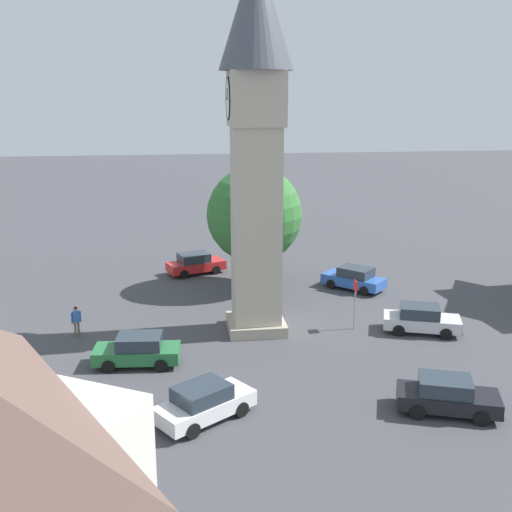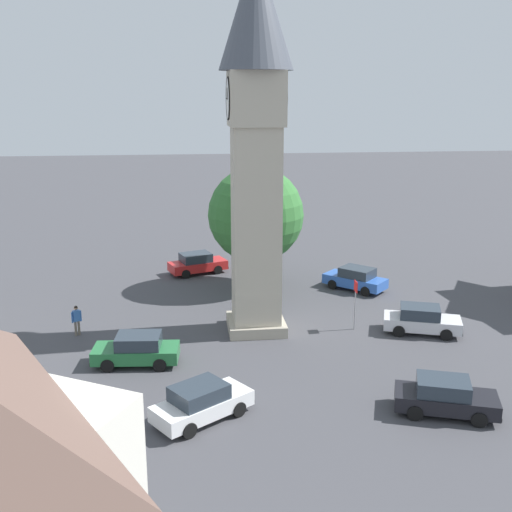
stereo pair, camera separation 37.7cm
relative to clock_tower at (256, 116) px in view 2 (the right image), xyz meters
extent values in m
plane|color=#424247|center=(0.00, 0.00, -11.61)|extent=(200.00, 200.00, 0.00)
cube|color=#A59C89|center=(0.00, 0.00, -11.31)|extent=(3.11, 3.11, 0.60)
cube|color=#B7AD99|center=(0.00, 0.00, -5.75)|extent=(2.49, 2.49, 10.52)
cube|color=#B7AD99|center=(0.00, 0.00, 0.88)|extent=(2.79, 2.79, 2.74)
cone|color=#474C56|center=(0.00, 0.00, 5.14)|extent=(3.76, 3.76, 5.78)
cylinder|color=white|center=(0.00, 1.42, 0.88)|extent=(2.09, 0.04, 2.09)
torus|color=black|center=(0.00, 1.43, 0.88)|extent=(2.15, 0.06, 2.15)
cube|color=black|center=(0.00, 1.46, 1.11)|extent=(0.05, 0.02, 0.59)
cube|color=black|center=(0.31, 1.46, 0.88)|extent=(0.79, 0.02, 0.04)
cylinder|color=white|center=(0.00, -1.42, 0.88)|extent=(2.09, 0.04, 2.09)
torus|color=black|center=(0.00, -1.43, 0.88)|extent=(2.15, 0.06, 2.15)
cube|color=#236B38|center=(-3.84, 6.30, -11.02)|extent=(2.04, 4.23, 0.64)
cube|color=#28333D|center=(-3.85, 6.15, -10.40)|extent=(1.73, 2.22, 0.64)
cylinder|color=black|center=(-4.53, 7.59, -11.29)|extent=(0.27, 0.66, 0.64)
cylinder|color=black|center=(-2.94, 7.46, -11.29)|extent=(0.27, 0.66, 0.64)
cylinder|color=black|center=(-4.74, 5.14, -11.29)|extent=(0.27, 0.66, 0.64)
cylinder|color=black|center=(-3.14, 5.01, -11.29)|extent=(0.27, 0.66, 0.64)
cube|color=black|center=(-3.67, 8.31, -11.24)|extent=(1.67, 0.26, 0.16)
cube|color=white|center=(-9.39, 3.27, -11.02)|extent=(3.72, 4.34, 0.64)
cube|color=#28333D|center=(-9.48, 3.39, -10.40)|extent=(2.47, 2.61, 0.64)
cylinder|color=black|center=(-8.04, 2.71, -11.29)|extent=(0.54, 0.65, 0.64)
cylinder|color=black|center=(-9.36, 1.80, -11.29)|extent=(0.54, 0.65, 0.64)
cylinder|color=black|center=(-9.43, 4.74, -11.29)|extent=(0.54, 0.65, 0.64)
cylinder|color=black|center=(-10.75, 3.83, -11.29)|extent=(0.54, 0.65, 0.64)
cube|color=black|center=(-8.25, 1.60, -11.24)|extent=(1.44, 1.04, 0.16)
cube|color=#2D5BB7|center=(6.36, -7.40, -11.02)|extent=(4.07, 4.13, 0.64)
cube|color=#28333D|center=(6.26, -7.51, -10.40)|extent=(2.58, 2.59, 0.64)
cylinder|color=black|center=(6.64, -5.96, -11.29)|extent=(0.60, 0.61, 0.64)
cylinder|color=black|center=(7.79, -7.07, -11.29)|extent=(0.60, 0.61, 0.64)
cylinder|color=black|center=(4.93, -7.72, -11.29)|extent=(0.60, 0.61, 0.64)
cylinder|color=black|center=(6.08, -8.84, -11.29)|extent=(0.60, 0.61, 0.64)
cube|color=black|center=(7.77, -5.95, -11.24)|extent=(1.28, 1.25, 0.16)
cube|color=red|center=(11.37, 2.94, -11.02)|extent=(2.98, 4.43, 0.64)
cube|color=#28333D|center=(11.32, 3.08, -10.40)|extent=(2.18, 2.50, 0.64)
cylinder|color=black|center=(12.54, 2.05, -11.29)|extent=(0.42, 0.68, 0.64)
cylinder|color=black|center=(11.03, 1.51, -11.29)|extent=(0.42, 0.68, 0.64)
cylinder|color=black|center=(11.71, 4.37, -11.29)|extent=(0.42, 0.68, 0.64)
cylinder|color=black|center=(10.20, 3.83, -11.29)|extent=(0.42, 0.68, 0.64)
cube|color=black|center=(12.05, 1.04, -11.24)|extent=(1.61, 0.67, 0.16)
cube|color=black|center=(-10.12, -6.65, -11.02)|extent=(2.94, 4.43, 0.64)
cube|color=#28333D|center=(-10.07, -6.51, -10.40)|extent=(2.16, 2.49, 0.64)
cylinder|color=black|center=(-9.76, -8.08, -11.29)|extent=(0.42, 0.68, 0.64)
cylinder|color=black|center=(-11.28, -7.56, -11.29)|extent=(0.42, 0.68, 0.64)
cylinder|color=black|center=(-8.96, -5.75, -11.29)|extent=(0.42, 0.68, 0.64)
cylinder|color=black|center=(-10.48, -5.23, -11.29)|extent=(0.42, 0.68, 0.64)
cube|color=black|center=(-10.78, -8.56, -11.24)|extent=(1.61, 0.65, 0.16)
cube|color=silver|center=(-1.57, -8.97, -11.02)|extent=(2.92, 4.43, 0.64)
cube|color=#28333D|center=(-1.52, -8.83, -10.40)|extent=(2.15, 2.49, 0.64)
cylinder|color=black|center=(-1.20, -10.39, -11.29)|extent=(0.41, 0.68, 0.64)
cylinder|color=black|center=(-2.72, -9.88, -11.29)|extent=(0.41, 0.68, 0.64)
cylinder|color=black|center=(-0.41, -8.06, -11.29)|extent=(0.41, 0.68, 0.64)
cylinder|color=black|center=(-1.93, -7.55, -11.29)|extent=(0.41, 0.68, 0.64)
cube|color=black|center=(-2.21, -10.89, -11.24)|extent=(1.62, 0.65, 0.16)
cylinder|color=#706656|center=(0.25, 9.82, -11.20)|extent=(0.13, 0.13, 0.82)
cylinder|color=#706656|center=(0.34, 9.66, -11.20)|extent=(0.13, 0.13, 0.82)
cube|color=#386BB7|center=(0.29, 9.74, -10.49)|extent=(0.37, 0.42, 0.60)
cylinder|color=#386BB7|center=(0.18, 9.95, -10.54)|extent=(0.09, 0.09, 0.60)
cylinder|color=#386BB7|center=(0.41, 9.54, -10.54)|extent=(0.09, 0.09, 0.60)
sphere|color=tan|center=(0.29, 9.74, -10.04)|extent=(0.22, 0.22, 0.22)
sphere|color=black|center=(0.28, 9.74, -10.02)|extent=(0.20, 0.20, 0.20)
cylinder|color=brown|center=(7.82, -0.90, -10.23)|extent=(0.44, 0.44, 2.75)
sphere|color=#337033|center=(7.82, -0.90, -6.64)|extent=(6.34, 6.34, 6.34)
cylinder|color=gray|center=(-0.60, -5.44, -10.51)|extent=(0.07, 0.07, 2.20)
cube|color=red|center=(-0.60, -5.44, -9.11)|extent=(0.60, 0.04, 0.60)
camera|label=1|loc=(-31.82, 4.09, 1.22)|focal=43.20mm
camera|label=2|loc=(-31.87, 3.72, 1.22)|focal=43.20mm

